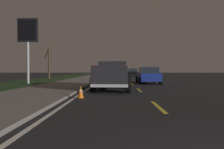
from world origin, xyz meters
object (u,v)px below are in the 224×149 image
Objects in this scene: sedan_black at (132,72)px; bare_tree_far at (49,62)px; pickup_truck at (112,76)px; gas_price_sign at (28,35)px; traffic_cone_near at (81,92)px; sedan_blue at (148,75)px.

bare_tree_far reaches higher than sedan_black.
pickup_truck is 10.43m from gas_price_sign.
sedan_black is at bearing -28.31° from gas_price_sign.
traffic_cone_near is (-20.79, -8.08, -2.08)m from bare_tree_far.
sedan_blue is 0.86× the size of bare_tree_far.
sedan_blue reaches higher than traffic_cone_near.
sedan_blue is 0.72× the size of gas_price_sign.
gas_price_sign is at bearing 151.69° from sedan_black.
sedan_black is 24.42m from gas_price_sign.
sedan_blue is at bearing -28.74° from pickup_truck.
pickup_truck is at bearing 151.26° from sedan_blue.
pickup_truck is 1.25× the size of sedan_blue.
pickup_truck is 0.90× the size of gas_price_sign.
bare_tree_far is at bearing 51.52° from sedan_blue.
pickup_truck is 18.70m from bare_tree_far.
traffic_cone_near is (-31.51, 4.75, -0.50)m from sedan_black.
pickup_truck reaches higher than sedan_black.
gas_price_sign is 1.19× the size of bare_tree_far.
gas_price_sign is (-21.24, 11.44, 3.77)m from sedan_black.
gas_price_sign is at bearing 33.11° from traffic_cone_near.
pickup_truck is at bearing -15.95° from traffic_cone_near.
sedan_black is at bearing -8.57° from traffic_cone_near.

